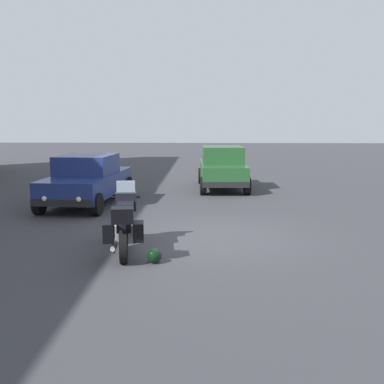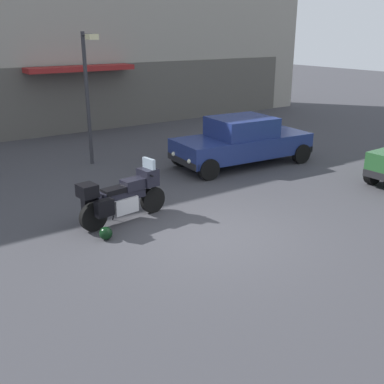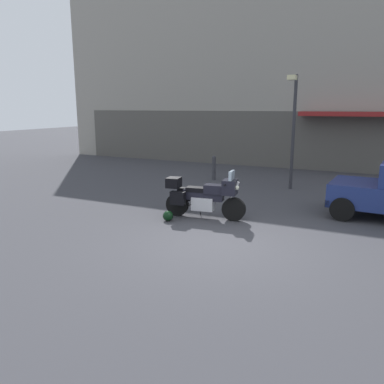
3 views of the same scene
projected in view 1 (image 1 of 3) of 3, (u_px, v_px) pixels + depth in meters
ground_plane at (209, 237)px, 10.66m from camera, size 80.00×80.00×0.00m
motorcycle at (125, 222)px, 9.43m from camera, size 2.26×0.88×1.36m
helmet at (154, 256)px, 8.75m from camera, size 0.28×0.28×0.28m
car_hatchback_near at (222, 168)px, 17.78m from camera, size 3.93×1.91×1.64m
car_sedan_far at (88, 179)px, 14.71m from camera, size 4.67×2.20×1.56m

